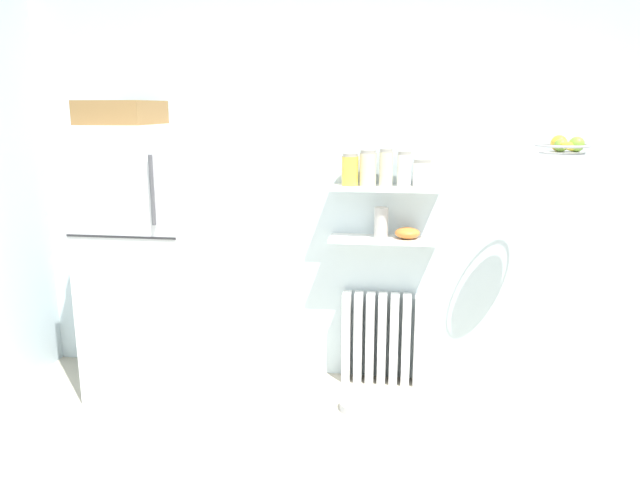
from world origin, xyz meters
name	(u,v)px	position (x,y,z in m)	size (l,w,h in m)	color
back_wall	(358,189)	(0.00, 2.05, 1.30)	(7.04, 0.10, 2.60)	silver
refrigerator	(147,256)	(-1.33, 1.66, 0.90)	(0.68, 0.71, 1.87)	silver
radiator	(382,338)	(0.19, 1.92, 0.31)	(0.54, 0.12, 0.62)	white
wall_shelf_lower	(384,240)	(0.19, 1.89, 1.00)	(0.71, 0.22, 0.03)	white
wall_shelf_upper	(386,188)	(0.19, 1.89, 1.33)	(0.71, 0.22, 0.03)	white
storage_jar_0	(350,170)	(-0.04, 1.89, 1.45)	(0.11, 0.11, 0.20)	yellow
storage_jar_1	(368,168)	(0.07, 1.89, 1.46)	(0.10, 0.10, 0.22)	beige
storage_jar_2	(386,168)	(0.19, 1.89, 1.46)	(0.08, 0.08, 0.23)	beige
storage_jar_3	(404,169)	(0.30, 1.89, 1.45)	(0.09, 0.09, 0.22)	silver
storage_jar_4	(422,173)	(0.41, 1.89, 1.43)	(0.12, 0.12, 0.17)	silver
vase	(381,223)	(0.16, 1.89, 1.11)	(0.09, 0.09, 0.20)	#B2ADA8
shelf_bowl	(407,233)	(0.33, 1.89, 1.05)	(0.16, 0.16, 0.07)	orange
pet_food_bowl	(357,405)	(0.05, 1.51, 0.03)	(0.22, 0.22, 0.05)	#B7B7BC
hanging_fruit_basket	(564,146)	(1.17, 1.58, 1.62)	(0.30, 0.30, 0.10)	#B2B2B7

